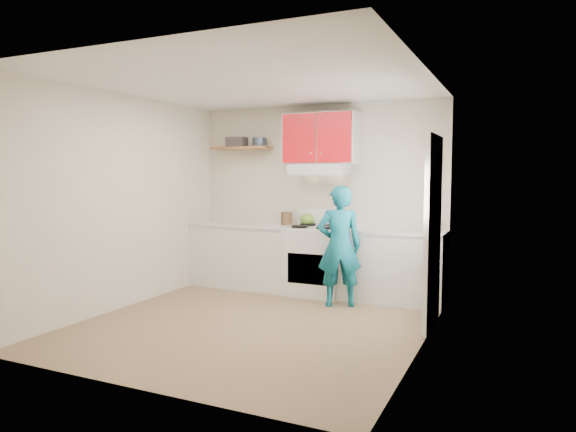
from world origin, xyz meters
The scene contains 21 objects.
floor centered at (0.00, 0.00, 0.00)m, with size 3.80×3.80×0.00m, color brown.
ceiling centered at (0.00, 0.00, 2.60)m, with size 3.60×3.80×0.04m, color white.
back_wall centered at (0.00, 1.90, 1.30)m, with size 3.60×0.04×2.60m, color beige.
front_wall centered at (0.00, -1.90, 1.30)m, with size 3.60×0.04×2.60m, color beige.
left_wall centered at (-1.80, 0.00, 1.30)m, with size 0.04×3.80×2.60m, color beige.
right_wall centered at (1.80, 0.00, 1.30)m, with size 0.04×3.80×2.60m, color beige.
door centered at (1.78, 0.70, 1.02)m, with size 0.05×0.85×2.05m, color white.
door_glass centered at (1.75, 0.70, 1.45)m, with size 0.01×0.55×0.95m, color white.
counter_left centered at (-1.04, 1.60, 0.45)m, with size 1.52×0.60×0.90m, color silver.
counter_right centered at (1.14, 1.60, 0.45)m, with size 1.32×0.60×0.90m, color silver.
stove centered at (0.10, 1.57, 0.46)m, with size 0.76×0.65×0.92m, color white.
range_hood centered at (0.10, 1.68, 1.70)m, with size 0.76×0.44×0.15m, color silver.
upper_cabinets centered at (0.10, 1.73, 2.12)m, with size 1.02×0.33×0.70m, color red.
shelf centered at (-1.15, 1.75, 2.02)m, with size 0.90×0.30×0.04m, color brown.
books centered at (-1.23, 1.74, 2.11)m, with size 0.27×0.20×0.14m, color #3C3537.
tin centered at (-0.86, 1.76, 2.10)m, with size 0.20×0.20×0.12m, color #333D4C.
kettle centered at (-0.09, 1.71, 1.01)m, with size 0.21×0.21×0.17m, color #568324.
crock centered at (-0.39, 1.70, 1.00)m, with size 0.17×0.17×0.20m, color #4A3520.
cutting_board centered at (1.05, 1.49, 0.91)m, with size 0.31×0.22×0.02m, color olive.
silicone_mat centered at (1.64, 1.65, 0.90)m, with size 0.29×0.24×0.01m, color red.
person centered at (0.59, 1.10, 0.75)m, with size 0.55×0.36×1.50m, color #0B5768.
Camera 1 is at (2.64, -4.88, 1.64)m, focal length 32.09 mm.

